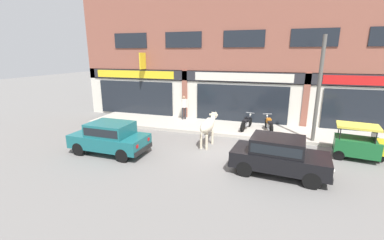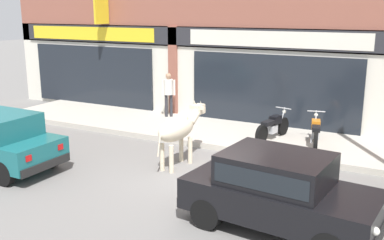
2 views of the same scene
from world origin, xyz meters
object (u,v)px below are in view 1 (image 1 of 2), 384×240
at_px(motorcycle_1, 269,124).
at_px(motorcycle_0, 246,123).
at_px(cow, 208,126).
at_px(car_1, 278,154).
at_px(pedestrian, 184,105).
at_px(auto_rickshaw, 358,144).
at_px(car_0, 110,136).
at_px(utility_pole, 319,90).

bearing_deg(motorcycle_1, motorcycle_0, -179.14).
relative_size(cow, car_1, 0.58).
bearing_deg(pedestrian, car_1, -46.08).
bearing_deg(auto_rickshaw, pedestrian, 158.69).
height_order(cow, motorcycle_1, cow).
xyz_separation_m(car_0, auto_rickshaw, (10.69, 2.74, -0.15)).
bearing_deg(motorcycle_0, motorcycle_1, 0.86).
xyz_separation_m(motorcycle_0, motorcycle_1, (1.27, 0.02, 0.00)).
distance_m(car_1, utility_pole, 4.87).
height_order(auto_rickshaw, pedestrian, pedestrian).
distance_m(cow, utility_pole, 5.68).
distance_m(car_1, motorcycle_0, 5.47).
bearing_deg(pedestrian, auto_rickshaw, -21.31).
height_order(cow, car_0, cow).
bearing_deg(utility_pole, car_0, -154.90).
xyz_separation_m(car_1, pedestrian, (-6.03, 6.26, 0.34)).
xyz_separation_m(car_0, motorcycle_1, (6.88, 5.33, -0.26)).
height_order(car_1, motorcycle_0, car_1).
xyz_separation_m(cow, motorcycle_1, (2.86, 3.01, -0.45)).
height_order(auto_rickshaw, motorcycle_1, auto_rickshaw).
bearing_deg(car_0, pedestrian, 78.28).
relative_size(auto_rickshaw, motorcycle_1, 1.16).
relative_size(auto_rickshaw, utility_pole, 0.40).
relative_size(motorcycle_0, pedestrian, 1.12).
xyz_separation_m(cow, utility_pole, (5.05, 1.92, 1.76)).
relative_size(car_0, auto_rickshaw, 1.76).
xyz_separation_m(motorcycle_1, pedestrian, (-5.55, 1.06, 0.60)).
distance_m(cow, motorcycle_0, 3.41).
distance_m(auto_rickshaw, utility_pole, 3.05).
relative_size(car_0, utility_pole, 0.70).
bearing_deg(auto_rickshaw, cow, -176.44).
xyz_separation_m(car_1, auto_rickshaw, (3.33, 2.61, -0.15)).
relative_size(pedestrian, utility_pole, 0.31).
relative_size(auto_rickshaw, pedestrian, 1.30).
height_order(motorcycle_1, pedestrian, pedestrian).
distance_m(motorcycle_0, utility_pole, 4.24).
height_order(pedestrian, utility_pole, utility_pole).
distance_m(cow, car_1, 3.99).
height_order(cow, motorcycle_0, cow).
bearing_deg(car_0, cow, 30.06).
distance_m(car_1, motorcycle_1, 5.23).
height_order(motorcycle_0, pedestrian, pedestrian).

